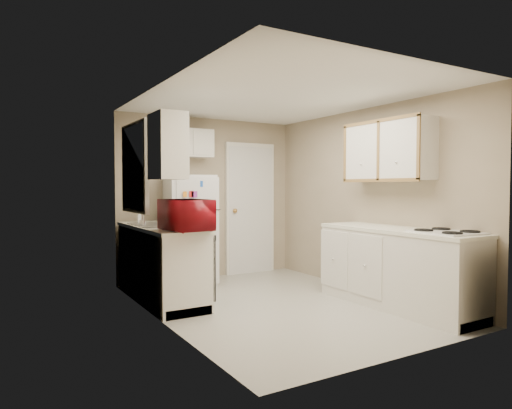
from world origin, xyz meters
TOP-DOWN VIEW (x-y plane):
  - floor at (0.00, 0.00)m, footprint 3.80×3.80m
  - ceiling at (0.00, 0.00)m, footprint 3.80×3.80m
  - wall_left at (-1.40, 0.00)m, footprint 3.80×3.80m
  - wall_right at (1.40, 0.00)m, footprint 3.80×3.80m
  - wall_back at (0.00, 1.90)m, footprint 2.80×2.80m
  - wall_front at (0.00, -1.90)m, footprint 2.80×2.80m
  - left_counter at (-1.10, 0.90)m, footprint 0.60×1.80m
  - dishwasher at (-0.81, 0.30)m, footprint 0.03×0.58m
  - sink at (-1.10, 1.05)m, footprint 0.54×0.74m
  - microwave at (-1.05, 0.18)m, footprint 0.63×0.39m
  - soap_bottle at (-1.15, 1.58)m, footprint 0.08×0.08m
  - window_blinds at (-1.36, 1.05)m, footprint 0.10×0.98m
  - upper_cabinet_left at (-1.25, 0.22)m, footprint 0.30×0.45m
  - refrigerator at (-0.45, 1.58)m, footprint 0.70×0.69m
  - cabinet_over_fridge at (-0.40, 1.75)m, footprint 0.70×0.30m
  - interior_door at (0.70, 1.86)m, footprint 0.86×0.06m
  - right_counter at (1.10, -0.80)m, footprint 0.60×2.00m
  - stove at (1.15, -1.40)m, footprint 0.58×0.69m
  - upper_cabinet_right at (1.25, -0.50)m, footprint 0.30×1.20m

SIDE VIEW (x-z plane):
  - floor at x=0.00m, z-range 0.00..0.00m
  - stove at x=1.15m, z-range 0.00..0.78m
  - left_counter at x=-1.10m, z-range 0.00..0.90m
  - right_counter at x=1.10m, z-range 0.00..0.90m
  - dishwasher at x=-0.81m, z-range 0.13..0.85m
  - refrigerator at x=-0.45m, z-range 0.00..1.53m
  - sink at x=-1.10m, z-range 0.78..0.94m
  - soap_bottle at x=-1.15m, z-range 0.92..1.08m
  - interior_door at x=0.70m, z-range -0.02..2.06m
  - microwave at x=-1.05m, z-range 0.85..1.25m
  - wall_left at x=-1.40m, z-range 1.20..1.20m
  - wall_right at x=1.40m, z-range 1.20..1.20m
  - wall_back at x=0.00m, z-range 1.20..1.20m
  - wall_front at x=0.00m, z-range 1.20..1.20m
  - window_blinds at x=-1.36m, z-range 1.06..2.14m
  - upper_cabinet_left at x=-1.25m, z-range 1.45..2.15m
  - upper_cabinet_right at x=1.25m, z-range 1.45..2.15m
  - cabinet_over_fridge at x=-0.40m, z-range 1.80..2.20m
  - ceiling at x=0.00m, z-range 2.40..2.40m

